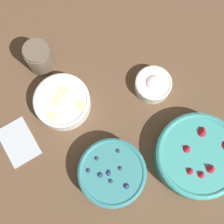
{
  "coord_description": "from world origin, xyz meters",
  "views": [
    {
      "loc": [
        -0.18,
        0.06,
        0.92
      ],
      "look_at": [
        0.03,
        -0.05,
        0.05
      ],
      "focal_mm": 50.0,
      "sensor_mm": 36.0,
      "label": 1
    }
  ],
  "objects": [
    {
      "name": "napkin",
      "position": [
        0.09,
        0.23,
        0.0
      ],
      "size": [
        0.13,
        0.1,
        0.01
      ],
      "color": "#B2BCC6",
      "rests_on": "ground_plane"
    },
    {
      "name": "bowl_blueberries",
      "position": [
        -0.13,
        0.03,
        0.04
      ],
      "size": [
        0.19,
        0.19,
        0.07
      ],
      "color": "teal",
      "rests_on": "ground_plane"
    },
    {
      "name": "bowl_strawberries",
      "position": [
        -0.2,
        -0.2,
        0.04
      ],
      "size": [
        0.24,
        0.24,
        0.09
      ],
      "color": "teal",
      "rests_on": "ground_plane"
    },
    {
      "name": "bowl_bananas",
      "position": [
        0.13,
        0.07,
        0.03
      ],
      "size": [
        0.17,
        0.17,
        0.05
      ],
      "color": "white",
      "rests_on": "ground_plane"
    },
    {
      "name": "bowl_cream",
      "position": [
        0.05,
        -0.2,
        0.03
      ],
      "size": [
        0.11,
        0.11,
        0.05
      ],
      "color": "silver",
      "rests_on": "ground_plane"
    },
    {
      "name": "jar_chocolate",
      "position": [
        0.28,
        0.07,
        0.05
      ],
      "size": [
        0.08,
        0.08,
        0.11
      ],
      "color": "brown",
      "rests_on": "ground_plane"
    },
    {
      "name": "ground_plane",
      "position": [
        0.0,
        0.0,
        0.0
      ],
      "size": [
        4.0,
        4.0,
        0.0
      ],
      "primitive_type": "plane",
      "color": "brown"
    }
  ]
}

